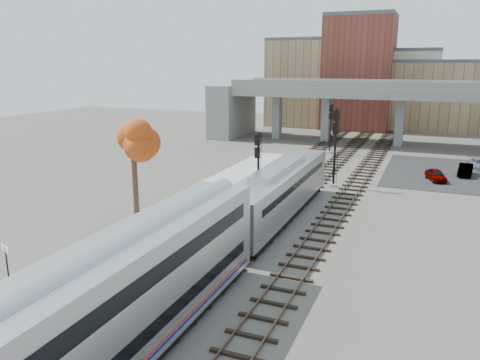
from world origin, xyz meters
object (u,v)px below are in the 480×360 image
Objects in this scene: locomotive at (279,190)px; signal_mast_far at (330,130)px; tree at (133,142)px; car_c at (479,164)px; coach at (78,336)px; car_b at (465,170)px; signal_mast_near at (258,174)px; signal_mast_mid at (335,148)px; car_a at (436,175)px.

signal_mast_far reaches higher than locomotive.
locomotive is at bearing 18.75° from tree.
signal_mast_far is 1.78× the size of car_c.
locomotive is 30.66m from car_c.
coach reaches higher than car_b.
signal_mast_mid is at bearing 68.57° from signal_mast_near.
signal_mast_far is 1.74× the size of car_b.
car_c is at bearing 71.83° from coach.
signal_mast_far reaches higher than signal_mast_near.
signal_mast_far is 33.74m from tree.
tree is (-10.82, -3.67, 3.73)m from locomotive.
car_b is at bearing 39.58° from signal_mast_mid.
signal_mast_far is at bearing 74.98° from tree.
car_a is at bearing -39.09° from signal_mast_far.
signal_mast_far reaches higher than coach.
signal_mast_near is (-2.10, 23.46, 0.39)m from coach.
signal_mast_far is at bearing 154.97° from car_c.
signal_mast_mid reaches higher than coach.
signal_mast_mid is at bearing 79.96° from locomotive.
coach is 3.09× the size of tree.
signal_mast_far reaches higher than car_c.
signal_mast_near is 0.81× the size of tree.
signal_mast_near is (-2.10, 0.85, 0.91)m from locomotive.
signal_mast_mid is 2.17× the size of car_a.
car_c is at bearing 54.39° from signal_mast_near.
coach is 42.08m from car_a.
signal_mast_far is 18.17m from car_b.
tree is 2.10× the size of car_b.
tree is at bearing -105.02° from signal_mast_far.
signal_mast_far is at bearing 161.93° from car_b.
signal_mast_mid is (2.00, 33.91, 1.17)m from coach.
signal_mast_near is at bearing 95.12° from coach.
signal_mast_near is at bearing 27.43° from tree.
car_b is at bearing -126.38° from car_c.
tree reaches higher than signal_mast_far.
car_a is (13.49, -10.96, -2.63)m from signal_mast_far.
car_a is (22.20, 21.52, -5.36)m from tree.
car_b is at bearing 56.31° from locomotive.
locomotive is at bearing -117.73° from car_b.
signal_mast_far is (-0.00, 27.96, 0.09)m from signal_mast_near.
signal_mast_far is at bearing 121.81° from car_a.
signal_mast_mid is (2.00, 11.30, 1.69)m from locomotive.
signal_mast_far is (-2.10, 28.81, 1.00)m from locomotive.
car_a is 0.94× the size of car_c.
car_b reaches higher than car_a.
locomotive is 2.46× the size of signal_mast_mid.
locomotive is 2.83× the size of signal_mast_far.
coach is at bearing -124.72° from car_c.
signal_mast_mid reaches higher than car_a.
signal_mast_mid is 2.01× the size of car_b.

